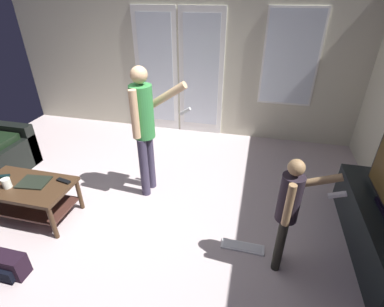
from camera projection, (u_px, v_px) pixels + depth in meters
The scene contains 12 objects.
ground_plane at pixel (125, 217), 3.36m from camera, with size 6.02×5.06×0.02m, color #B9A8A9.
wall_back_with_doors at pixel (183, 60), 4.80m from camera, with size 6.02×0.09×2.60m.
coffee_table at pixel (28, 193), 3.22m from camera, with size 1.02×0.56×0.44m.
tv_stand at pixel (377, 231), 2.83m from camera, with size 0.45×1.71×0.47m.
person_adult at pixel (144, 123), 3.31m from camera, with size 0.67×0.44×1.62m.
person_child at pixel (289, 207), 2.43m from camera, with size 0.54×0.32×1.18m.
backpack at pixel (8, 265), 2.63m from camera, with size 0.32×0.20×0.23m.
loose_keyboard at pixel (242, 247), 2.95m from camera, with size 0.44×0.14×0.02m.
laptop_closed at pixel (34, 182), 3.18m from camera, with size 0.31×0.25×0.02m, color black.
cup_by_laptop at pixel (7, 183), 3.08m from camera, with size 0.09×0.09×0.11m, color white.
tv_remote_black at pixel (1, 176), 3.27m from camera, with size 0.17×0.05×0.02m, color black.
dvd_remote_slim at pixel (64, 181), 3.19m from camera, with size 0.17×0.05×0.02m, color black.
Camera 1 is at (1.36, -2.28, 2.32)m, focal length 26.75 mm.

